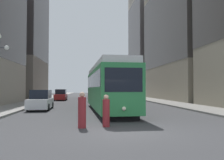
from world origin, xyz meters
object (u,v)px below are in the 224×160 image
at_px(streetcar, 107,87).
at_px(parked_car_left_near, 41,100).
at_px(parked_car_left_mid, 61,95).
at_px(pedestrian_crossing_near, 106,112).
at_px(pedestrian_crossing_far, 82,111).
at_px(transit_bus, 117,88).

bearing_deg(streetcar, parked_car_left_near, 158.90).
relative_size(streetcar, parked_car_left_mid, 3.30).
bearing_deg(streetcar, pedestrian_crossing_near, -97.89).
bearing_deg(pedestrian_crossing_near, pedestrian_crossing_far, -148.69).
distance_m(pedestrian_crossing_near, pedestrian_crossing_far, 1.24).
xyz_separation_m(transit_bus, pedestrian_crossing_far, (-5.21, -27.98, -1.12)).
height_order(streetcar, transit_bus, streetcar).
xyz_separation_m(parked_car_left_mid, pedestrian_crossing_near, (5.16, -28.07, -0.08)).
bearing_deg(pedestrian_crossing_near, streetcar, 104.59).
bearing_deg(pedestrian_crossing_near, parked_car_left_near, 135.96).
distance_m(transit_bus, pedestrian_crossing_far, 28.48).
bearing_deg(parked_car_left_mid, pedestrian_crossing_far, -82.22).
height_order(parked_car_left_near, pedestrian_crossing_far, parked_car_left_near).
height_order(streetcar, pedestrian_crossing_far, streetcar).
height_order(pedestrian_crossing_near, pedestrian_crossing_far, pedestrian_crossing_far).
xyz_separation_m(streetcar, parked_car_left_near, (-5.96, 2.00, -1.26)).
bearing_deg(transit_bus, parked_car_left_near, -118.64).
height_order(streetcar, pedestrian_crossing_near, streetcar).
xyz_separation_m(transit_bus, parked_car_left_near, (-9.15, -17.18, -1.10)).
xyz_separation_m(streetcar, transit_bus, (3.20, 19.17, -0.15)).
distance_m(transit_bus, parked_car_left_mid, 9.22).
xyz_separation_m(streetcar, pedestrian_crossing_far, (-2.01, -8.80, -1.27)).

